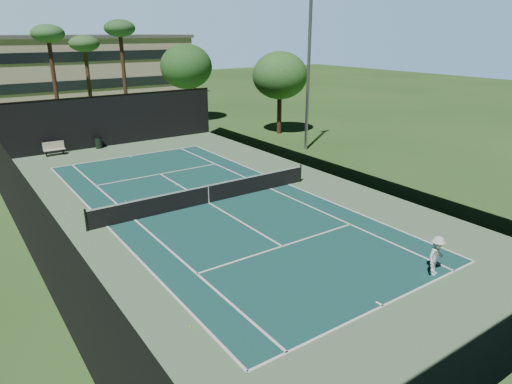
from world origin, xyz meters
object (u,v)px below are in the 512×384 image
(tennis_net, at_px, (208,193))
(tennis_ball_c, at_px, (176,185))
(player, at_px, (437,256))
(trash_bin, at_px, (99,142))
(tennis_ball_b, at_px, (126,201))
(tennis_ball_d, at_px, (69,211))
(park_bench, at_px, (54,148))
(tennis_ball_a, at_px, (190,327))

(tennis_net, relative_size, tennis_ball_c, 174.76)
(player, xyz_separation_m, trash_bin, (-4.40, 27.16, -0.30))
(tennis_ball_b, distance_m, tennis_ball_c, 3.57)
(player, distance_m, tennis_ball_c, 15.66)
(tennis_ball_d, bearing_deg, trash_bin, 67.01)
(tennis_net, bearing_deg, tennis_ball_b, 142.26)
(park_bench, height_order, trash_bin, park_bench)
(tennis_ball_a, height_order, tennis_ball_d, tennis_ball_d)
(tennis_net, height_order, park_bench, tennis_net)
(tennis_net, relative_size, tennis_ball_d, 167.09)
(tennis_ball_b, xyz_separation_m, park_bench, (-0.88, 12.58, 0.52))
(tennis_ball_d, xyz_separation_m, park_bench, (2.00, 12.35, 0.51))
(tennis_ball_c, bearing_deg, tennis_ball_a, -113.77)
(tennis_ball_a, xyz_separation_m, tennis_ball_d, (-0.63, 12.22, 0.01))
(tennis_net, xyz_separation_m, park_bench, (-4.47, 15.35, -0.01))
(player, bearing_deg, park_bench, 93.21)
(tennis_ball_b, xyz_separation_m, trash_bin, (2.47, 12.84, 0.45))
(tennis_ball_b, distance_m, park_bench, 12.62)
(tennis_net, relative_size, player, 8.23)
(tennis_ball_b, bearing_deg, tennis_ball_c, 15.18)
(tennis_ball_b, height_order, tennis_ball_d, tennis_ball_d)
(tennis_net, xyz_separation_m, tennis_ball_c, (-0.14, 3.71, -0.52))
(tennis_ball_c, distance_m, park_bench, 12.43)
(tennis_ball_b, bearing_deg, tennis_ball_a, -100.63)
(tennis_ball_c, height_order, trash_bin, trash_bin)
(player, xyz_separation_m, tennis_ball_a, (-9.12, 2.33, -0.75))
(tennis_net, height_order, tennis_ball_a, tennis_net)
(tennis_net, distance_m, tennis_ball_b, 4.57)
(tennis_ball_c, bearing_deg, tennis_net, -87.78)
(tennis_ball_c, xyz_separation_m, trash_bin, (-0.97, 11.90, 0.44))
(player, height_order, tennis_ball_a, player)
(tennis_net, xyz_separation_m, tennis_ball_b, (-3.59, 2.78, -0.53))
(tennis_net, relative_size, trash_bin, 13.65)
(tennis_ball_b, bearing_deg, tennis_net, -37.74)
(tennis_ball_b, xyz_separation_m, tennis_ball_d, (-2.88, 0.23, 0.01))
(trash_bin, bearing_deg, tennis_ball_c, -85.33)
(tennis_ball_b, bearing_deg, player, -64.38)
(tennis_net, bearing_deg, park_bench, 106.23)
(player, height_order, tennis_ball_c, player)
(tennis_ball_a, distance_m, trash_bin, 25.28)
(tennis_ball_a, distance_m, park_bench, 24.62)
(tennis_ball_a, relative_size, tennis_ball_c, 0.81)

